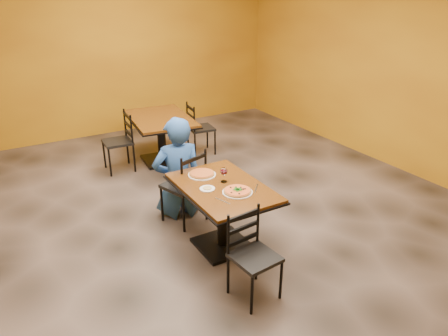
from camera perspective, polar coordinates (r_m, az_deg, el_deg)
floor at (r=5.18m, az=-2.98°, el=-7.77°), size 7.00×8.00×0.01m
wall_back at (r=8.28m, az=-16.58°, el=14.42°), size 7.00×0.01×3.00m
wall_right at (r=6.87m, az=24.14°, el=11.61°), size 0.01×8.00×3.00m
table_main at (r=4.53m, az=-0.18°, el=-4.63°), size 0.83×1.23×0.75m
table_second at (r=6.88m, az=-8.49°, el=5.32°), size 1.06×1.46×0.75m
chair_main_near at (r=3.92m, az=4.19°, el=-11.99°), size 0.42×0.42×0.85m
chair_main_far at (r=5.10m, az=-5.49°, el=-2.42°), size 0.54×0.54×0.94m
chair_second_left at (r=6.70m, az=-14.15°, el=3.38°), size 0.44×0.44×0.92m
chair_second_right at (r=7.20m, az=-3.10°, el=5.35°), size 0.44×0.44×0.88m
diner at (r=5.22m, az=-6.30°, el=0.19°), size 0.69×0.52×1.27m
plate_main at (r=4.30m, az=1.83°, el=-3.27°), size 0.31×0.31×0.01m
pizza_main at (r=4.29m, az=1.83°, el=-3.08°), size 0.28×0.28×0.02m
plate_far at (r=4.69m, az=-2.99°, el=-0.91°), size 0.31×0.31×0.01m
pizza_far at (r=4.68m, az=-3.00°, el=-0.73°), size 0.28×0.28×0.02m
side_plate at (r=4.37m, az=-2.27°, el=-2.80°), size 0.16×0.16×0.01m
dip at (r=4.37m, az=-2.27°, el=-2.70°), size 0.09×0.09×0.01m
wine_glass at (r=4.49m, az=-0.02°, el=-0.83°), size 0.08×0.08×0.18m
fork at (r=4.14m, az=-0.21°, el=-4.45°), size 0.08×0.18×0.00m
knife at (r=4.39m, az=4.37°, el=-2.75°), size 0.15×0.16×0.00m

